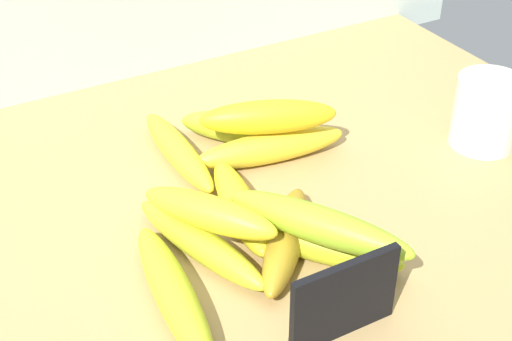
# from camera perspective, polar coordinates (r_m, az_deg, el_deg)

# --- Properties ---
(counter_top) EXTENTS (1.10, 0.76, 0.03)m
(counter_top) POSITION_cam_1_polar(r_m,az_deg,el_deg) (0.83, -3.27, -5.24)
(counter_top) COLOR #A78652
(counter_top) RESTS_ON ground
(chalkboard_sign) EXTENTS (0.11, 0.02, 0.08)m
(chalkboard_sign) POSITION_cam_1_polar(r_m,az_deg,el_deg) (0.68, 6.69, -9.89)
(chalkboard_sign) COLOR black
(chalkboard_sign) RESTS_ON counter_top
(coffee_mug) EXTENTS (0.10, 0.08, 0.09)m
(coffee_mug) POSITION_cam_1_polar(r_m,az_deg,el_deg) (0.98, 17.25, 4.31)
(coffee_mug) COLOR silver
(coffee_mug) RESTS_ON counter_top
(banana_0) EXTENTS (0.04, 0.19, 0.03)m
(banana_0) POSITION_cam_1_polar(r_m,az_deg,el_deg) (0.92, -5.96, 1.51)
(banana_0) COLOR yellow
(banana_0) RESTS_ON counter_top
(banana_1) EXTENTS (0.08, 0.19, 0.03)m
(banana_1) POSITION_cam_1_polar(r_m,az_deg,el_deg) (0.78, -4.30, -5.52)
(banana_1) COLOR gold
(banana_1) RESTS_ON counter_top
(banana_2) EXTENTS (0.20, 0.07, 0.04)m
(banana_2) POSITION_cam_1_polar(r_m,az_deg,el_deg) (0.92, 1.14, 1.78)
(banana_2) COLOR yellow
(banana_2) RESTS_ON counter_top
(banana_3) EXTENTS (0.15, 0.14, 0.04)m
(banana_3) POSITION_cam_1_polar(r_m,az_deg,el_deg) (0.95, -1.07, 3.23)
(banana_3) COLOR #AAC128
(banana_3) RESTS_ON counter_top
(banana_4) EXTENTS (0.07, 0.18, 0.04)m
(banana_4) POSITION_cam_1_polar(r_m,az_deg,el_deg) (0.82, -1.20, -2.75)
(banana_4) COLOR yellow
(banana_4) RESTS_ON counter_top
(banana_5) EXTENTS (0.14, 0.16, 0.03)m
(banana_5) POSITION_cam_1_polar(r_m,az_deg,el_deg) (0.77, 4.99, -5.78)
(banana_5) COLOR #B1BE22
(banana_5) RESTS_ON counter_top
(banana_6) EXTENTS (0.14, 0.16, 0.04)m
(banana_6) POSITION_cam_1_polar(r_m,az_deg,el_deg) (0.78, 2.27, -5.24)
(banana_6) COLOR #A9821F
(banana_6) RESTS_ON counter_top
(banana_7) EXTENTS (0.06, 0.21, 0.04)m
(banana_7) POSITION_cam_1_polar(r_m,az_deg,el_deg) (0.72, -6.29, -9.24)
(banana_7) COLOR #B2C326
(banana_7) RESTS_ON counter_top
(banana_8) EXTENTS (0.12, 0.15, 0.04)m
(banana_8) POSITION_cam_1_polar(r_m,az_deg,el_deg) (0.76, -3.56, -3.23)
(banana_8) COLOR yellow
(banana_8) RESTS_ON banana_1
(banana_9) EXTENTS (0.14, 0.19, 0.04)m
(banana_9) POSITION_cam_1_polar(r_m,az_deg,el_deg) (0.74, 4.73, -4.08)
(banana_9) COLOR #96C127
(banana_9) RESTS_ON banana_5
(banana_10) EXTENTS (0.17, 0.10, 0.04)m
(banana_10) POSITION_cam_1_polar(r_m,az_deg,el_deg) (0.90, 0.92, 4.10)
(banana_10) COLOR yellow
(banana_10) RESTS_ON banana_2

